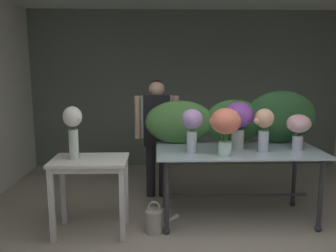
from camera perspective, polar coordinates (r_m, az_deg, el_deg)
The scene contains 13 objects.
ground_plane at distance 4.34m, azimuth 5.52°, elevation -13.25°, with size 8.30×8.30×0.00m, color #9E9384.
wall_back at distance 5.88m, azimuth 3.36°, elevation 6.16°, with size 5.44×0.12×2.65m, color slate.
display_table_glass at distance 3.82m, azimuth 11.68°, elevation -5.74°, with size 1.79×0.87×0.82m.
side_table_white at distance 3.52m, azimuth -13.08°, elevation -7.27°, with size 0.76×0.50×0.79m.
florist at distance 4.36m, azimuth -1.91°, elevation -0.09°, with size 0.58×0.24×1.54m.
foliage_backdrop at distance 4.06m, azimuth 12.22°, elevation 1.08°, with size 2.03×0.31×0.62m.
vase_coral_carnations at distance 3.42m, azimuth 9.68°, elevation 0.23°, with size 0.32×0.31×0.49m.
vase_lilac_anemones at distance 3.50m, azimuth 4.07°, elevation 0.12°, with size 0.23×0.23×0.46m.
vase_blush_tulips at distance 3.88m, azimuth 21.27°, elevation -0.17°, with size 0.27×0.25×0.39m.
vase_peach_freesia at distance 3.68m, azimuth 15.93°, elevation -0.03°, with size 0.22×0.20×0.46m.
vase_violet_snapdragons at distance 3.75m, azimuth 11.89°, elevation 1.15°, with size 0.35×0.32×0.52m.
vase_white_roses_tall at distance 3.45m, azimuth -15.83°, elevation -0.07°, with size 0.19×0.19×0.53m.
watering_can at distance 3.63m, azimuth -2.30°, elevation -15.76°, with size 0.35×0.18×0.34m.
Camera 1 is at (-0.54, -2.07, 1.68)m, focal length 35.96 mm.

